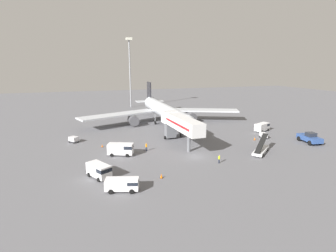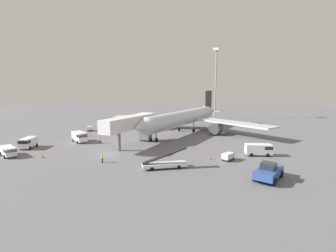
# 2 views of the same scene
# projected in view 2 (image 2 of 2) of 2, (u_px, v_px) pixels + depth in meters

# --- Properties ---
(ground_plane) EXTENTS (300.00, 300.00, 0.00)m
(ground_plane) POSITION_uv_depth(u_px,v_px,m) (108.00, 154.00, 49.43)
(ground_plane) COLOR slate
(airplane_at_gate) EXTENTS (50.80, 48.31, 11.80)m
(airplane_at_gate) POSITION_uv_depth(u_px,v_px,m) (186.00, 118.00, 73.69)
(airplane_at_gate) COLOR silver
(airplane_at_gate) RESTS_ON ground
(jet_bridge) EXTENTS (3.85, 17.22, 6.81)m
(jet_bridge) POSITION_uv_depth(u_px,v_px,m) (133.00, 123.00, 56.02)
(jet_bridge) COLOR silver
(jet_bridge) RESTS_ON ground
(pushback_tug) EXTENTS (3.68, 6.21, 2.53)m
(pushback_tug) POSITION_uv_depth(u_px,v_px,m) (269.00, 172.00, 35.77)
(pushback_tug) COLOR #2D4C8E
(pushback_tug) RESTS_ON ground
(belt_loader_truck) EXTENTS (6.75, 6.09, 3.36)m
(belt_loader_truck) POSITION_uv_depth(u_px,v_px,m) (165.00, 164.00, 40.88)
(belt_loader_truck) COLOR white
(belt_loader_truck) RESTS_ON ground
(service_van_outer_right) EXTENTS (5.23, 3.76, 2.21)m
(service_van_outer_right) POSITION_uv_depth(u_px,v_px,m) (259.00, 149.00, 48.41)
(service_van_outer_right) COLOR white
(service_van_outer_right) RESTS_ON ground
(service_van_mid_center) EXTENTS (3.90, 4.88, 2.25)m
(service_van_mid_center) POSITION_uv_depth(u_px,v_px,m) (28.00, 142.00, 54.25)
(service_van_mid_center) COLOR white
(service_van_mid_center) RESTS_ON ground
(service_van_mid_right) EXTENTS (5.38, 3.82, 2.40)m
(service_van_mid_right) POSITION_uv_depth(u_px,v_px,m) (80.00, 136.00, 60.33)
(service_van_mid_right) COLOR white
(service_van_mid_right) RESTS_ON ground
(service_van_far_center) EXTENTS (5.07, 3.20, 1.84)m
(service_van_far_center) POSITION_uv_depth(u_px,v_px,m) (8.00, 151.00, 47.90)
(service_van_far_center) COLOR white
(service_van_far_center) RESTS_ON ground
(baggage_cart_outer_left) EXTENTS (2.38, 2.44, 1.37)m
(baggage_cart_outer_left) POSITION_uv_depth(u_px,v_px,m) (90.00, 128.00, 75.67)
(baggage_cart_outer_left) COLOR #38383D
(baggage_cart_outer_left) RESTS_ON ground
(baggage_cart_near_right) EXTENTS (1.94, 2.62, 1.33)m
(baggage_cart_near_right) POSITION_uv_depth(u_px,v_px,m) (228.00, 156.00, 45.25)
(baggage_cart_near_right) COLOR #38383D
(baggage_cart_near_right) RESTS_ON ground
(ground_crew_worker_foreground) EXTENTS (0.42, 0.42, 1.60)m
(ground_crew_worker_foreground) POSITION_uv_depth(u_px,v_px,m) (102.00, 158.00, 43.94)
(ground_crew_worker_foreground) COLOR #1E2333
(ground_crew_worker_foreground) RESTS_ON ground
(ground_crew_worker_midground) EXTENTS (0.46, 0.46, 1.75)m
(ground_crew_worker_midground) POSITION_uv_depth(u_px,v_px,m) (100.00, 140.00, 58.82)
(ground_crew_worker_midground) COLOR #1E2333
(ground_crew_worker_midground) RESTS_ON ground
(safety_cone_alpha) EXTENTS (0.46, 0.46, 0.70)m
(safety_cone_alpha) POSITION_uv_depth(u_px,v_px,m) (210.00, 157.00, 46.06)
(safety_cone_alpha) COLOR black
(safety_cone_alpha) RESTS_ON ground
(safety_cone_bravo) EXTENTS (0.48, 0.48, 0.73)m
(safety_cone_bravo) POSITION_uv_depth(u_px,v_px,m) (42.00, 156.00, 47.09)
(safety_cone_bravo) COLOR black
(safety_cone_bravo) RESTS_ON ground
(safety_cone_charlie) EXTENTS (0.41, 0.41, 0.62)m
(safety_cone_charlie) POSITION_uv_depth(u_px,v_px,m) (90.00, 135.00, 67.83)
(safety_cone_charlie) COLOR black
(safety_cone_charlie) RESTS_ON ground
(apron_light_mast) EXTENTS (2.40, 2.40, 28.86)m
(apron_light_mast) POSITION_uv_depth(u_px,v_px,m) (216.00, 71.00, 104.94)
(apron_light_mast) COLOR #93969B
(apron_light_mast) RESTS_ON ground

